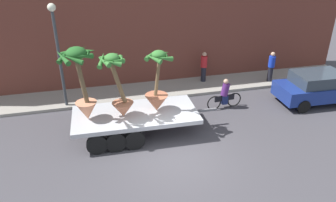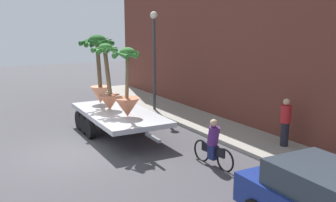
% 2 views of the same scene
% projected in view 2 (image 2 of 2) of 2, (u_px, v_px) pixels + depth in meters
% --- Properties ---
extents(ground_plane, '(60.00, 60.00, 0.00)m').
position_uv_depth(ground_plane, '(76.00, 153.00, 13.20)').
color(ground_plane, '#423F44').
extents(sidewalk, '(24.00, 2.20, 0.15)m').
position_uv_depth(sidewalk, '(217.00, 127.00, 16.17)').
color(sidewalk, gray).
rests_on(sidewalk, ground).
extents(building_facade, '(24.00, 1.20, 8.62)m').
position_uv_depth(building_facade, '(252.00, 26.00, 16.15)').
color(building_facade, brown).
rests_on(building_facade, ground).
extents(flatbed_trailer, '(6.13, 2.57, 0.98)m').
position_uv_depth(flatbed_trailer, '(117.00, 116.00, 15.33)').
color(flatbed_trailer, '#B7BABF').
rests_on(flatbed_trailer, ground).
extents(potted_palm_rear, '(1.30, 1.09, 2.66)m').
position_uv_depth(potted_palm_rear, '(108.00, 80.00, 15.29)').
color(potted_palm_rear, '#C17251').
rests_on(potted_palm_rear, flatbed_trailer).
extents(potted_palm_middle, '(1.55, 1.50, 2.97)m').
position_uv_depth(potted_palm_middle, '(99.00, 68.00, 16.42)').
color(potted_palm_middle, tan).
rests_on(potted_palm_middle, flatbed_trailer).
extents(potted_palm_front, '(1.12, 1.18, 2.59)m').
position_uv_depth(potted_palm_front, '(127.00, 92.00, 14.09)').
color(potted_palm_front, '#B26647').
rests_on(potted_palm_front, flatbed_trailer).
extents(cyclist, '(1.84, 0.38, 1.54)m').
position_uv_depth(cyclist, '(213.00, 145.00, 11.92)').
color(cyclist, black).
rests_on(cyclist, ground).
extents(pedestrian_far_left, '(0.36, 0.36, 1.71)m').
position_uv_depth(pedestrian_far_left, '(285.00, 121.00, 13.34)').
color(pedestrian_far_left, black).
rests_on(pedestrian_far_left, sidewalk).
extents(street_lamp, '(0.36, 0.36, 4.83)m').
position_uv_depth(street_lamp, '(154.00, 48.00, 18.66)').
color(street_lamp, '#383D42').
rests_on(street_lamp, sidewalk).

